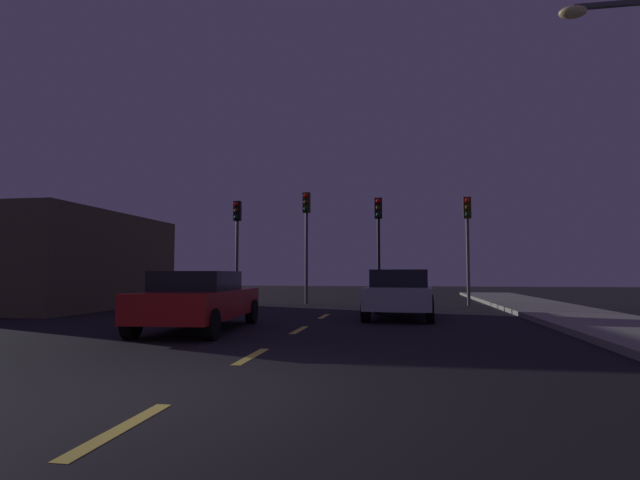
{
  "coord_description": "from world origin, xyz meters",
  "views": [
    {
      "loc": [
        2.42,
        -5.26,
        1.35
      ],
      "look_at": [
        -0.77,
        14.09,
        2.66
      ],
      "focal_mm": 27.84,
      "sensor_mm": 36.0,
      "label": 1
    }
  ],
  "objects": [
    {
      "name": "car_stopped_ahead",
      "position": [
        2.38,
        10.07,
        0.75
      ],
      "size": [
        2.17,
        4.31,
        1.46
      ],
      "color": "silver",
      "rests_on": "ground_plane"
    },
    {
      "name": "storefront_left",
      "position": [
        -10.92,
        12.18,
        1.81
      ],
      "size": [
        5.85,
        8.31,
        3.63
      ],
      "primitive_type": "cube",
      "color": "brown",
      "rests_on": "ground_plane"
    },
    {
      "name": "sidewalk_curb_right",
      "position": [
        7.5,
        7.0,
        0.07
      ],
      "size": [
        3.0,
        40.0,
        0.15
      ],
      "primitive_type": "cube",
      "color": "gray",
      "rests_on": "ground_plane"
    },
    {
      "name": "lane_stripe_nearest",
      "position": [
        0.0,
        -1.2,
        0.0
      ],
      "size": [
        0.16,
        1.6,
        0.01
      ],
      "primitive_type": "cube",
      "color": "#EACC4C",
      "rests_on": "ground_plane"
    },
    {
      "name": "traffic_signal_center_right",
      "position": [
        1.44,
        16.24,
        3.25
      ],
      "size": [
        0.32,
        0.38,
        4.62
      ],
      "color": "black",
      "rests_on": "ground_plane"
    },
    {
      "name": "lane_stripe_second",
      "position": [
        0.0,
        2.6,
        0.0
      ],
      "size": [
        0.16,
        1.6,
        0.01
      ],
      "primitive_type": "cube",
      "color": "#EACC4C",
      "rests_on": "ground_plane"
    },
    {
      "name": "lane_stripe_fourth",
      "position": [
        0.0,
        10.2,
        0.0
      ],
      "size": [
        0.16,
        1.6,
        0.01
      ],
      "primitive_type": "cube",
      "color": "#EACC4C",
      "rests_on": "ground_plane"
    },
    {
      "name": "traffic_signal_far_left",
      "position": [
        -4.94,
        16.24,
        3.26
      ],
      "size": [
        0.32,
        0.38,
        4.63
      ],
      "color": "#4C4C51",
      "rests_on": "ground_plane"
    },
    {
      "name": "traffic_signal_center_left",
      "position": [
        -1.74,
        16.24,
        3.46
      ],
      "size": [
        0.32,
        0.38,
        4.94
      ],
      "color": "#4C4C51",
      "rests_on": "ground_plane"
    },
    {
      "name": "traffic_signal_far_right",
      "position": [
        5.17,
        16.24,
        3.21
      ],
      "size": [
        0.32,
        0.38,
        4.56
      ],
      "color": "#4C4C51",
      "rests_on": "ground_plane"
    },
    {
      "name": "ground_plane",
      "position": [
        0.0,
        7.0,
        0.0
      ],
      "size": [
        80.0,
        80.0,
        0.0
      ],
      "primitive_type": "plane",
      "color": "black"
    },
    {
      "name": "car_adjacent_lane",
      "position": [
        -2.32,
        5.93,
        0.73
      ],
      "size": [
        2.17,
        4.67,
        1.4
      ],
      "color": "#B21919",
      "rests_on": "ground_plane"
    },
    {
      "name": "lane_stripe_third",
      "position": [
        0.0,
        6.4,
        0.0
      ],
      "size": [
        0.16,
        1.6,
        0.01
      ],
      "primitive_type": "cube",
      "color": "#EACC4C",
      "rests_on": "ground_plane"
    }
  ]
}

